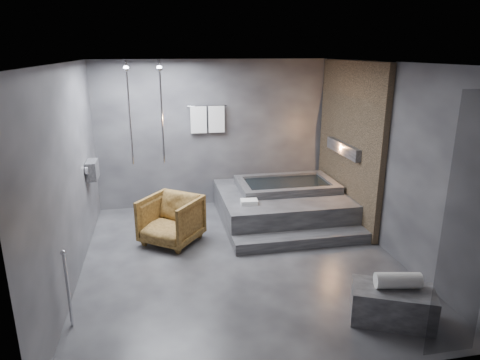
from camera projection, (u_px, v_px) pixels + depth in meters
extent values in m
plane|color=#28282A|center=(240.00, 259.00, 6.31)|extent=(5.00, 5.00, 0.00)
cube|color=#434345|center=(240.00, 63.00, 5.49)|extent=(4.50, 5.00, 0.04)
cube|color=#313135|center=(215.00, 134.00, 8.25)|extent=(4.50, 0.04, 2.80)
cube|color=#313135|center=(298.00, 245.00, 3.55)|extent=(4.50, 0.04, 2.80)
cube|color=#313135|center=(68.00, 177.00, 5.48)|extent=(0.04, 5.00, 2.80)
cube|color=#313135|center=(389.00, 160.00, 6.32)|extent=(0.04, 5.00, 2.80)
cube|color=#8E7453|center=(349.00, 143.00, 7.48)|extent=(0.10, 2.40, 2.78)
cube|color=#FF9938|center=(344.00, 149.00, 7.49)|extent=(0.14, 1.20, 0.20)
cube|color=slate|center=(92.00, 170.00, 6.90)|extent=(0.16, 0.42, 0.30)
imported|color=beige|center=(92.00, 174.00, 6.82)|extent=(0.08, 0.08, 0.21)
imported|color=beige|center=(94.00, 173.00, 7.02)|extent=(0.07, 0.07, 0.15)
cylinder|color=silver|center=(162.00, 113.00, 7.49)|extent=(0.04, 0.04, 1.80)
cylinder|color=silver|center=(129.00, 114.00, 7.39)|extent=(0.04, 0.04, 1.80)
cylinder|color=silver|center=(207.00, 106.00, 8.00)|extent=(0.75, 0.02, 0.02)
cube|color=white|center=(199.00, 120.00, 8.02)|extent=(0.30, 0.06, 0.50)
cube|color=white|center=(216.00, 119.00, 8.09)|extent=(0.30, 0.06, 0.50)
cylinder|color=silver|center=(68.00, 290.00, 4.65)|extent=(0.04, 0.04, 0.90)
cube|color=black|center=(468.00, 233.00, 3.92)|extent=(0.55, 0.01, 2.60)
cube|color=#2C2C2F|center=(281.00, 205.00, 7.79)|extent=(2.20, 2.00, 0.50)
cube|color=#2C2C2F|center=(302.00, 240.00, 6.73)|extent=(2.20, 0.36, 0.18)
cube|color=#343436|center=(392.00, 305.00, 4.83)|extent=(1.02, 0.82, 0.40)
imported|color=#442C11|center=(171.00, 220.00, 6.76)|extent=(1.15, 1.15, 0.76)
cylinder|color=white|center=(398.00, 280.00, 4.77)|extent=(0.53, 0.27, 0.18)
cube|color=white|center=(249.00, 202.00, 7.10)|extent=(0.30, 0.23, 0.07)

